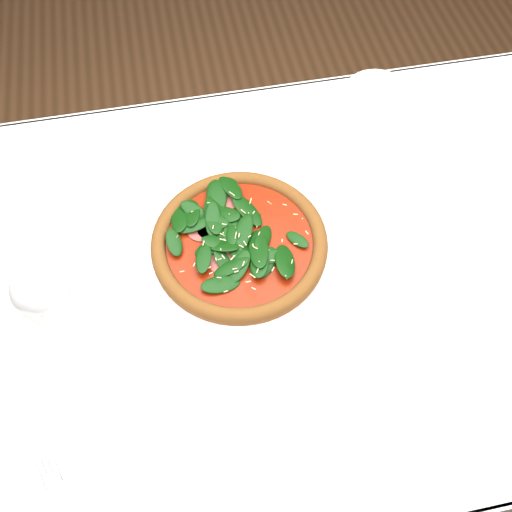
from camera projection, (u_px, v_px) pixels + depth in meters
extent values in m
plane|color=brown|center=(266.00, 406.00, 1.55)|extent=(6.00, 6.00, 0.00)
cube|color=silver|center=(273.00, 274.00, 0.92)|extent=(1.20, 0.80, 0.04)
cylinder|color=#48311D|center=(18.00, 268.00, 1.36)|extent=(0.06, 0.06, 0.71)
cylinder|color=#48311D|center=(446.00, 197.00, 1.47)|extent=(0.06, 0.06, 0.71)
cube|color=silver|center=(232.00, 133.00, 1.20)|extent=(1.20, 0.01, 0.22)
cylinder|color=white|center=(240.00, 248.00, 0.92)|extent=(0.33, 0.33, 0.01)
torus|color=white|center=(240.00, 247.00, 0.91)|extent=(0.33, 0.33, 0.01)
cylinder|color=brown|center=(240.00, 245.00, 0.91)|extent=(0.31, 0.31, 0.01)
torus|color=#AE6728|center=(239.00, 242.00, 0.90)|extent=(0.31, 0.31, 0.02)
cylinder|color=#902405|center=(239.00, 242.00, 0.90)|extent=(0.26, 0.26, 0.00)
cylinder|color=#99473D|center=(239.00, 241.00, 0.90)|extent=(0.23, 0.23, 0.00)
ellipsoid|color=#0A3309|center=(239.00, 238.00, 0.89)|extent=(0.25, 0.25, 0.02)
cylinder|color=beige|center=(239.00, 236.00, 0.89)|extent=(0.23, 0.23, 0.00)
cylinder|color=white|center=(72.00, 337.00, 0.84)|extent=(0.07, 0.07, 0.00)
cylinder|color=white|center=(62.00, 323.00, 0.80)|extent=(0.01, 0.01, 0.09)
ellipsoid|color=white|center=(42.00, 294.00, 0.72)|extent=(0.08, 0.08, 0.10)
cube|color=#BCBDC1|center=(49.00, 468.00, 0.73)|extent=(0.04, 0.06, 0.00)
cylinder|color=white|center=(378.00, 93.00, 1.10)|extent=(0.13, 0.13, 0.01)
torus|color=white|center=(378.00, 92.00, 1.10)|extent=(0.13, 0.13, 0.01)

